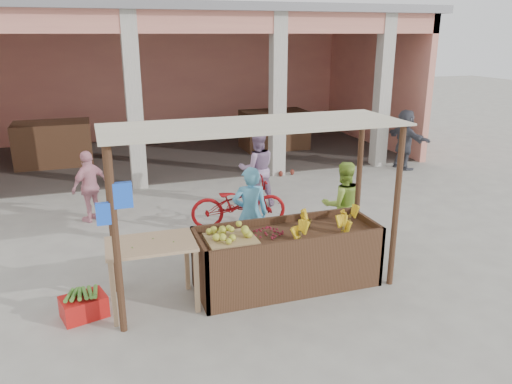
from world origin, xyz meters
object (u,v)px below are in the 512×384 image
object	(u,v)px
fruit_stall	(287,260)
vendor_blue	(250,211)
side_table	(151,253)
motorcycle	(239,202)
red_crate	(84,307)
vendor_green	(343,202)

from	to	relation	value
fruit_stall	vendor_blue	distance (m)	1.11
side_table	vendor_blue	bearing A→B (deg)	31.79
side_table	motorcycle	world-z (taller)	motorcycle
side_table	red_crate	distance (m)	1.10
red_crate	vendor_blue	distance (m)	2.83
fruit_stall	vendor_green	distance (m)	1.80
red_crate	motorcycle	size ratio (longest dim) A/B	0.29
red_crate	vendor_green	xyz separation A→B (m)	(4.23, 0.99, 0.64)
red_crate	vendor_blue	world-z (taller)	vendor_blue
side_table	vendor_green	xyz separation A→B (m)	(3.33, 1.02, 0.00)
vendor_blue	motorcycle	xyz separation A→B (m)	(0.23, 1.43, -0.34)
motorcycle	vendor_blue	bearing A→B (deg)	179.10
vendor_green	side_table	bearing A→B (deg)	26.86
side_table	vendor_green	bearing A→B (deg)	18.40
vendor_blue	vendor_green	size ratio (longest dim) A/B	1.06
side_table	motorcycle	xyz separation A→B (m)	(1.91, 2.41, -0.29)
vendor_blue	motorcycle	world-z (taller)	vendor_blue
fruit_stall	motorcycle	world-z (taller)	motorcycle
fruit_stall	side_table	world-z (taller)	side_table
fruit_stall	vendor_blue	size ratio (longest dim) A/B	1.57
red_crate	vendor_blue	size ratio (longest dim) A/B	0.33
fruit_stall	red_crate	world-z (taller)	fruit_stall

